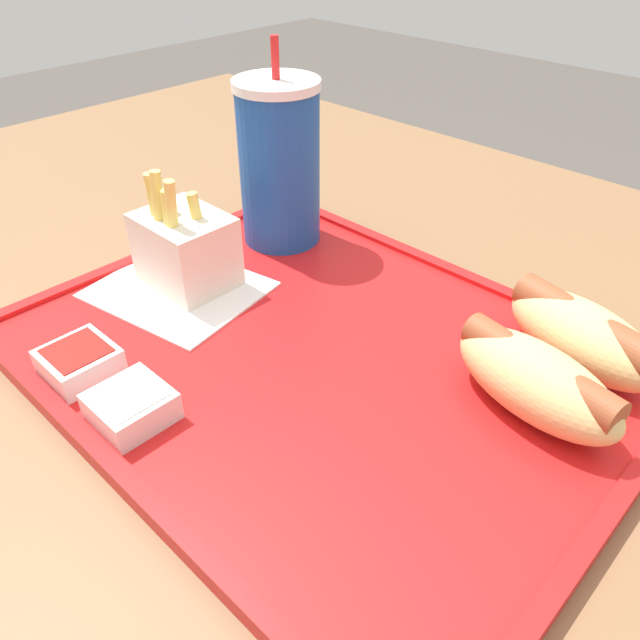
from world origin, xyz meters
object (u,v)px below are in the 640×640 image
(hot_dog_near, at_px, (536,380))
(sauce_cup_mayo, at_px, (131,406))
(fries_carton, at_px, (185,248))
(sauce_cup_ketchup, at_px, (79,361))
(hot_dog_far, at_px, (583,334))
(soda_cup, at_px, (279,164))

(hot_dog_near, xyz_separation_m, sauce_cup_mayo, (-0.18, -0.19, -0.01))
(sauce_cup_mayo, bearing_deg, hot_dog_near, 45.74)
(hot_dog_near, distance_m, fries_carton, 0.30)
(hot_dog_near, xyz_separation_m, fries_carton, (-0.29, -0.06, 0.01))
(hot_dog_near, height_order, sauce_cup_ketchup, hot_dog_near)
(fries_carton, distance_m, sauce_cup_ketchup, 0.14)
(hot_dog_far, xyz_separation_m, sauce_cup_ketchup, (-0.25, -0.26, -0.02))
(sauce_cup_mayo, bearing_deg, sauce_cup_ketchup, -179.41)
(soda_cup, height_order, hot_dog_near, soda_cup)
(hot_dog_far, bearing_deg, hot_dog_near, -90.00)
(hot_dog_far, xyz_separation_m, sauce_cup_mayo, (-0.18, -0.26, -0.02))
(soda_cup, distance_m, sauce_cup_mayo, 0.27)
(hot_dog_near, height_order, sauce_cup_mayo, hot_dog_near)
(soda_cup, bearing_deg, fries_carton, -88.39)
(hot_dog_far, height_order, hot_dog_near, same)
(fries_carton, relative_size, sauce_cup_mayo, 2.21)
(soda_cup, height_order, hot_dog_far, soda_cup)
(sauce_cup_ketchup, bearing_deg, hot_dog_far, 45.79)
(hot_dog_near, bearing_deg, sauce_cup_mayo, -134.26)
(soda_cup, xyz_separation_m, sauce_cup_ketchup, (0.05, -0.24, -0.07))
(hot_dog_near, relative_size, sauce_cup_mayo, 2.75)
(soda_cup, relative_size, hot_dog_far, 1.41)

